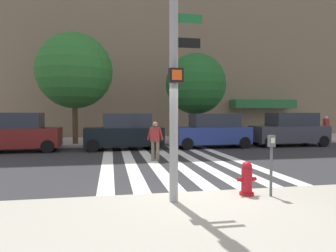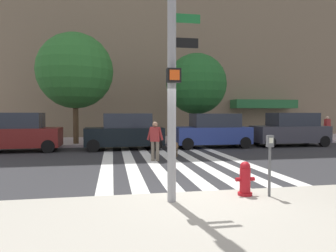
% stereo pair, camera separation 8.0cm
% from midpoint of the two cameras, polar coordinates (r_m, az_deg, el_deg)
% --- Properties ---
extents(ground_plane, '(160.00, 160.00, 0.00)m').
position_cam_midpoint_polar(ground_plane, '(12.86, -2.31, -6.52)').
color(ground_plane, '#2B2B2D').
extents(sidewalk_near, '(60.00, 5.00, 0.15)m').
position_cam_midpoint_polar(sidewalk_near, '(5.15, 11.88, -19.58)').
color(sidewalk_near, '#A5A092').
rests_on(sidewalk_near, ground_plane).
extents(sidewalk_far, '(80.00, 6.00, 0.15)m').
position_cam_midpoint_polar(sidewalk_far, '(21.40, -5.70, -2.75)').
color(sidewalk_far, '#B09FA3').
rests_on(sidewalk_far, ground_plane).
extents(crosswalk_stripes, '(5.85, 10.73, 0.01)m').
position_cam_midpoint_polar(crosswalk_stripes, '(12.97, 0.69, -6.42)').
color(crosswalk_stripes, silver).
rests_on(crosswalk_stripes, ground_plane).
extents(traffic_light_pole, '(0.74, 0.46, 5.80)m').
position_cam_midpoint_polar(traffic_light_pole, '(6.46, 0.89, 16.06)').
color(traffic_light_pole, gray).
rests_on(traffic_light_pole, sidewalk_near).
extents(fire_hydrant, '(0.44, 0.32, 0.76)m').
position_cam_midpoint_polar(fire_hydrant, '(7.19, 14.17, -9.52)').
color(fire_hydrant, '#A5121A').
rests_on(fire_hydrant, sidewalk_near).
extents(parking_meter_second_along, '(0.14, 0.11, 1.36)m').
position_cam_midpoint_polar(parking_meter_second_along, '(7.16, 18.42, -5.49)').
color(parking_meter_second_along, '#515456').
rests_on(parking_meter_second_along, sidewalk_near).
extents(parked_car_near_curb, '(4.48, 1.98, 2.02)m').
position_cam_midpoint_polar(parked_car_near_curb, '(17.62, -26.65, -1.23)').
color(parked_car_near_curb, maroon).
rests_on(parked_car_near_curb, ground_plane).
extents(parked_car_behind_first, '(4.29, 2.08, 1.98)m').
position_cam_midpoint_polar(parked_car_behind_first, '(16.96, -8.23, -1.09)').
color(parked_car_behind_first, black).
rests_on(parked_car_behind_first, ground_plane).
extents(parked_car_third_in_line, '(4.32, 1.92, 1.97)m').
position_cam_midpoint_polar(parked_car_third_in_line, '(17.90, 8.14, -0.91)').
color(parked_car_third_in_line, navy).
rests_on(parked_car_third_in_line, ground_plane).
extents(parked_car_fourth_in_line, '(4.44, 1.97, 2.01)m').
position_cam_midpoint_polar(parked_car_fourth_in_line, '(20.03, 21.61, -0.66)').
color(parked_car_fourth_in_line, '#35343D').
rests_on(parked_car_fourth_in_line, ground_plane).
extents(street_tree_nearest, '(4.54, 4.54, 6.66)m').
position_cam_midpoint_polar(street_tree_nearest, '(19.48, -17.17, 9.80)').
color(street_tree_nearest, '#4C3823').
rests_on(street_tree_nearest, sidewalk_far).
extents(street_tree_middle, '(3.96, 3.96, 5.74)m').
position_cam_midpoint_polar(street_tree_middle, '(20.21, 5.09, 7.81)').
color(street_tree_middle, '#4C3823').
rests_on(street_tree_middle, sidewalk_far).
extents(pedestrian_dog_walker, '(0.69, 0.36, 1.64)m').
position_cam_midpoint_polar(pedestrian_dog_walker, '(12.73, -2.58, -2.41)').
color(pedestrian_dog_walker, '#6B6051').
rests_on(pedestrian_dog_walker, ground_plane).
extents(dog_on_leash, '(0.53, 1.04, 0.65)m').
position_cam_midpoint_polar(dog_on_leash, '(13.84, 1.10, -4.03)').
color(dog_on_leash, brown).
rests_on(dog_on_leash, ground_plane).
extents(pedestrian_bystander, '(0.71, 0.29, 1.64)m').
position_cam_midpoint_polar(pedestrian_bystander, '(24.90, 27.32, 0.03)').
color(pedestrian_bystander, '#282D4C').
rests_on(pedestrian_bystander, sidewalk_far).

